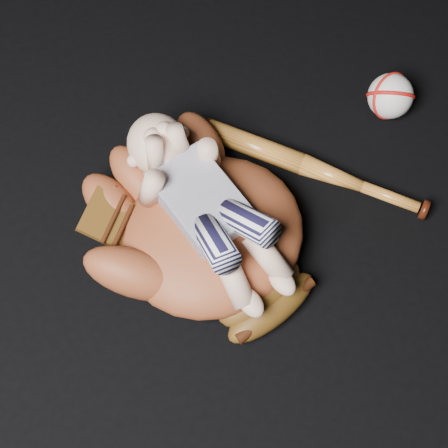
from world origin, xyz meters
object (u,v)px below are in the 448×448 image
object	(u,v)px
newborn_baby	(211,210)
baseball_glove	(212,230)
baseball	(391,96)
baseball_bat	(315,169)

from	to	relation	value
newborn_baby	baseball_glove	bearing A→B (deg)	-119.39
baseball_glove	baseball	distance (m)	0.43
baseball_glove	baseball	world-z (taller)	baseball_glove
baseball_bat	baseball_glove	bearing A→B (deg)	-164.83
baseball_bat	baseball	xyz separation A→B (m)	(0.19, 0.07, 0.02)
baseball_glove	baseball_bat	distance (m)	0.23
baseball_glove	baseball_bat	world-z (taller)	baseball_glove
baseball	newborn_baby	bearing A→B (deg)	-163.00
baseball_bat	baseball	distance (m)	0.20
baseball_glove	baseball_bat	size ratio (longest dim) A/B	1.04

